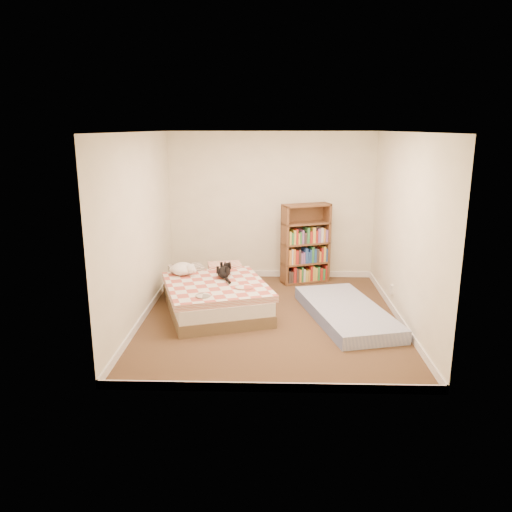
{
  "coord_description": "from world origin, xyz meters",
  "views": [
    {
      "loc": [
        -0.01,
        -6.47,
        2.55
      ],
      "look_at": [
        -0.21,
        0.3,
        0.81
      ],
      "focal_mm": 35.0,
      "sensor_mm": 36.0,
      "label": 1
    }
  ],
  "objects_px": {
    "bed": "(215,294)",
    "black_cat": "(225,271)",
    "floor_mattress": "(346,312)",
    "bookshelf": "(305,253)",
    "white_dog": "(183,269)"
  },
  "relations": [
    {
      "from": "bookshelf",
      "to": "black_cat",
      "type": "bearing_deg",
      "value": -158.07
    },
    {
      "from": "bookshelf",
      "to": "floor_mattress",
      "type": "distance_m",
      "value": 1.81
    },
    {
      "from": "floor_mattress",
      "to": "white_dog",
      "type": "xyz_separation_m",
      "value": [
        -2.34,
        0.57,
        0.44
      ]
    },
    {
      "from": "floor_mattress",
      "to": "bookshelf",
      "type": "bearing_deg",
      "value": 91.37
    },
    {
      "from": "bookshelf",
      "to": "white_dog",
      "type": "height_order",
      "value": "bookshelf"
    },
    {
      "from": "black_cat",
      "to": "floor_mattress",
      "type": "bearing_deg",
      "value": -10.82
    },
    {
      "from": "bed",
      "to": "floor_mattress",
      "type": "height_order",
      "value": "bed"
    },
    {
      "from": "white_dog",
      "to": "black_cat",
      "type": "bearing_deg",
      "value": -20.68
    },
    {
      "from": "bed",
      "to": "floor_mattress",
      "type": "relative_size",
      "value": 1.09
    },
    {
      "from": "floor_mattress",
      "to": "black_cat",
      "type": "bearing_deg",
      "value": 149.32
    },
    {
      "from": "white_dog",
      "to": "bed",
      "type": "bearing_deg",
      "value": -43.07
    },
    {
      "from": "bed",
      "to": "floor_mattress",
      "type": "bearing_deg",
      "value": -27.59
    },
    {
      "from": "bed",
      "to": "black_cat",
      "type": "bearing_deg",
      "value": 40.08
    },
    {
      "from": "floor_mattress",
      "to": "black_cat",
      "type": "distance_m",
      "value": 1.85
    },
    {
      "from": "black_cat",
      "to": "white_dog",
      "type": "distance_m",
      "value": 0.62
    }
  ]
}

